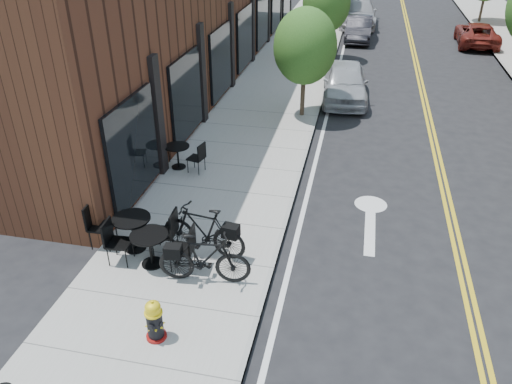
# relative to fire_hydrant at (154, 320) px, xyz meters

# --- Properties ---
(ground) EXTENTS (120.00, 120.00, 0.00)m
(ground) POSITION_rel_fire_hydrant_xyz_m (1.72, 2.38, -0.52)
(ground) COLOR black
(ground) RESTS_ON ground
(sidewalk_near) EXTENTS (4.00, 70.00, 0.12)m
(sidewalk_near) POSITION_rel_fire_hydrant_xyz_m (-0.28, 12.38, -0.46)
(sidewalk_near) COLOR #9E9B93
(sidewalk_near) RESTS_ON ground
(tree_near_a) EXTENTS (2.20, 2.20, 3.81)m
(tree_near_a) POSITION_rel_fire_hydrant_xyz_m (1.12, 11.38, 2.08)
(tree_near_a) COLOR #382B1E
(tree_near_a) RESTS_ON sidewalk_near
(tree_near_b) EXTENTS (2.30, 2.30, 3.98)m
(tree_near_b) POSITION_rel_fire_hydrant_xyz_m (1.12, 19.38, 2.19)
(tree_near_b) COLOR #382B1E
(tree_near_b) RESTS_ON sidewalk_near
(fire_hydrant) EXTENTS (0.46, 0.46, 0.85)m
(fire_hydrant) POSITION_rel_fire_hydrant_xyz_m (0.00, 0.00, 0.00)
(fire_hydrant) COLOR maroon
(fire_hydrant) RESTS_ON sidewalk_near
(bicycle_left) EXTENTS (2.03, 0.84, 1.18)m
(bicycle_left) POSITION_rel_fire_hydrant_xyz_m (0.10, 2.59, 0.19)
(bicycle_left) COLOR black
(bicycle_left) RESTS_ON sidewalk_near
(bicycle_right) EXTENTS (1.95, 0.76, 1.14)m
(bicycle_right) POSITION_rel_fire_hydrant_xyz_m (0.41, 1.67, 0.17)
(bicycle_right) COLOR black
(bicycle_right) RESTS_ON sidewalk_near
(bistro_set_a) EXTENTS (1.88, 0.86, 1.01)m
(bistro_set_a) POSITION_rel_fire_hydrant_xyz_m (-0.88, 1.96, 0.10)
(bistro_set_a) COLOR black
(bistro_set_a) RESTS_ON sidewalk_near
(bistro_set_b) EXTENTS (1.97, 0.88, 1.06)m
(bistro_set_b) POSITION_rel_fire_hydrant_xyz_m (-1.48, 2.41, 0.13)
(bistro_set_b) COLOR black
(bistro_set_b) RESTS_ON sidewalk_near
(bistro_set_c) EXTENTS (1.71, 0.86, 0.90)m
(bistro_set_c) POSITION_rel_fire_hydrant_xyz_m (-1.88, 6.41, 0.05)
(bistro_set_c) COLOR black
(bistro_set_c) RESTS_ON sidewalk_near
(parked_car_a) EXTENTS (2.00, 4.37, 1.45)m
(parked_car_a) POSITION_rel_fire_hydrant_xyz_m (2.52, 13.70, 0.20)
(parked_car_a) COLOR #A8ABB1
(parked_car_a) RESTS_ON ground
(parked_car_b) EXTENTS (1.43, 4.05, 1.33)m
(parked_car_b) POSITION_rel_fire_hydrant_xyz_m (2.71, 23.89, 0.14)
(parked_car_b) COLOR black
(parked_car_b) RESTS_ON ground
(parked_car_c) EXTENTS (2.33, 5.52, 1.59)m
(parked_car_c) POSITION_rel_fire_hydrant_xyz_m (2.52, 27.94, 0.27)
(parked_car_c) COLOR #9F9FA3
(parked_car_c) RESTS_ON ground
(parked_car_far) EXTENTS (2.20, 4.49, 1.23)m
(parked_car_far) POSITION_rel_fire_hydrant_xyz_m (9.12, 24.12, 0.09)
(parked_car_far) COLOR maroon
(parked_car_far) RESTS_ON ground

